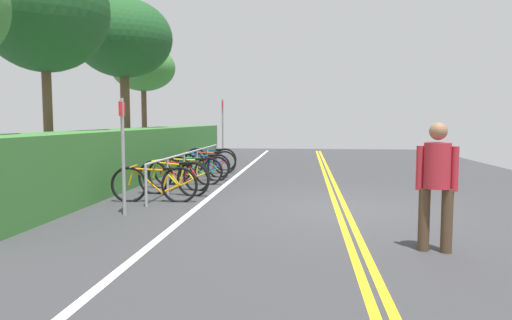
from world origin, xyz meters
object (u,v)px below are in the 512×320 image
(sign_post_near, at_px, (123,145))
(tree_mid, at_px, (44,9))
(bicycle_2, at_px, (178,175))
(pedestrian, at_px, (437,178))
(tree_far_right, at_px, (124,39))
(bicycle_7, at_px, (211,159))
(tree_extra, at_px, (143,68))
(bike_rack, at_px, (191,159))
(bicycle_6, at_px, (209,162))
(bicycle_3, at_px, (188,171))
(bicycle_0, at_px, (154,184))
(sign_post_far, at_px, (223,126))
(bicycle_5, at_px, (203,165))
(bicycle_4, at_px, (198,168))
(bicycle_1, at_px, (173,178))

(sign_post_near, distance_m, tree_mid, 5.07)
(bicycle_2, height_order, pedestrian, pedestrian)
(tree_mid, distance_m, tree_far_right, 4.35)
(tree_mid, bearing_deg, bicycle_2, -86.43)
(bicycle_7, bearing_deg, sign_post_near, 179.94)
(pedestrian, xyz_separation_m, tree_extra, (13.38, 8.47, 2.90))
(bicycle_7, height_order, tree_extra, tree_extra)
(bike_rack, xyz_separation_m, bicycle_6, (2.03, -0.04, -0.26))
(tree_mid, bearing_deg, tree_far_right, -2.12)
(bicycle_3, bearing_deg, bicycle_0, 178.55)
(sign_post_far, relative_size, tree_extra, 0.49)
(pedestrian, bearing_deg, bicycle_7, 27.62)
(bike_rack, distance_m, bicycle_0, 2.91)
(sign_post_far, bearing_deg, bike_rack, 178.53)
(bicycle_6, height_order, tree_far_right, tree_far_right)
(bicycle_5, distance_m, sign_post_far, 3.12)
(pedestrian, xyz_separation_m, tree_far_right, (8.87, 7.50, 3.33))
(pedestrian, distance_m, sign_post_near, 5.00)
(bicycle_5, relative_size, sign_post_far, 0.70)
(bicycle_4, xyz_separation_m, bicycle_7, (2.65, 0.21, 0.03))
(bicycle_4, xyz_separation_m, tree_mid, (-1.77, 3.19, 3.86))
(pedestrian, distance_m, tree_extra, 16.10)
(pedestrian, height_order, tree_mid, tree_mid)
(bicycle_0, bearing_deg, tree_extra, 20.51)
(sign_post_far, bearing_deg, bicycle_3, 179.23)
(bicycle_5, relative_size, tree_far_right, 0.30)
(pedestrian, bearing_deg, tree_mid, 59.43)
(bicycle_0, xyz_separation_m, tree_far_right, (5.84, 2.90, 3.89))
(bike_rack, relative_size, bicycle_2, 4.17)
(bike_rack, relative_size, tree_mid, 1.22)
(bicycle_4, height_order, pedestrian, pedestrian)
(bicycle_3, xyz_separation_m, tree_extra, (7.87, 3.93, 3.47))
(tree_far_right, bearing_deg, bicycle_3, -138.65)
(bicycle_1, distance_m, tree_far_right, 6.99)
(bicycle_4, bearing_deg, bicycle_0, 177.77)
(bicycle_6, relative_size, pedestrian, 1.04)
(bicycle_2, distance_m, bicycle_5, 2.44)
(bicycle_2, distance_m, tree_mid, 4.93)
(bike_rack, height_order, tree_far_right, tree_far_right)
(bicycle_3, height_order, pedestrian, pedestrian)
(bicycle_5, xyz_separation_m, tree_extra, (6.21, 3.94, 3.48))
(bicycle_0, bearing_deg, bicycle_7, 0.77)
(bike_rack, relative_size, bicycle_6, 4.14)
(bicycle_0, xyz_separation_m, bicycle_5, (4.13, -0.07, -0.02))
(tree_far_right, distance_m, tree_extra, 4.63)
(bike_rack, xyz_separation_m, tree_mid, (-1.41, 3.08, 3.58))
(bicycle_6, bearing_deg, tree_extra, 35.99)
(bicycle_3, height_order, tree_far_right, tree_far_right)
(bicycle_0, distance_m, tree_mid, 5.13)
(bicycle_7, distance_m, tree_mid, 6.57)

